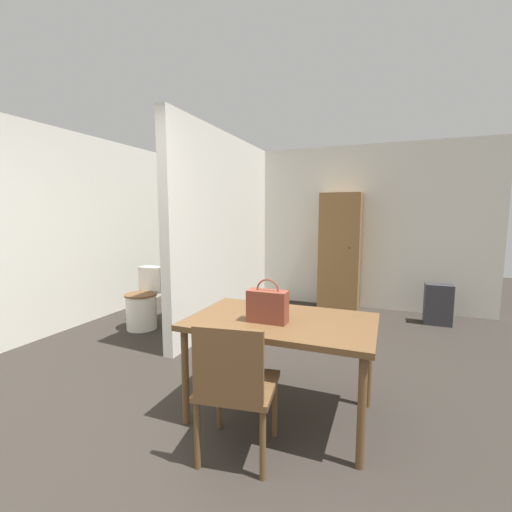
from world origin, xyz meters
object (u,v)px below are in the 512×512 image
object	(u,v)px
dining_table	(281,328)
wooden_cabinet	(340,252)
wooden_chair	(235,384)
handbag	(268,306)
toilet	(144,303)
space_heater	(438,304)

from	to	relation	value
dining_table	wooden_cabinet	xyz separation A→B (m)	(-0.01, 3.03, 0.23)
wooden_chair	handbag	distance (m)	0.57
wooden_chair	wooden_cabinet	distance (m)	3.60
handbag	wooden_cabinet	world-z (taller)	wooden_cabinet
handbag	wooden_cabinet	distance (m)	3.13
wooden_chair	toilet	size ratio (longest dim) A/B	1.12
dining_table	wooden_cabinet	distance (m)	3.04
handbag	dining_table	bearing A→B (deg)	55.68
wooden_chair	space_heater	world-z (taller)	wooden_chair
dining_table	wooden_chair	bearing A→B (deg)	-102.00
toilet	space_heater	world-z (taller)	toilet
dining_table	wooden_chair	world-z (taller)	wooden_chair
dining_table	space_heater	xyz separation A→B (m)	(1.33, 2.75, -0.38)
toilet	space_heater	xyz separation A→B (m)	(3.56, 1.52, -0.05)
dining_table	wooden_chair	xyz separation A→B (m)	(-0.12, -0.54, -0.18)
wooden_chair	handbag	size ratio (longest dim) A/B	2.83
dining_table	wooden_cabinet	bearing A→B (deg)	90.13
toilet	wooden_cabinet	world-z (taller)	wooden_cabinet
toilet	handbag	xyz separation A→B (m)	(2.16, -1.33, 0.52)
handbag	wooden_cabinet	xyz separation A→B (m)	(0.06, 3.13, 0.05)
handbag	wooden_cabinet	size ratio (longest dim) A/B	0.17
toilet	handbag	distance (m)	2.59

